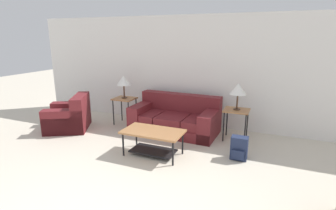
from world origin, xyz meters
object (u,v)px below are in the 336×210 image
side_table_left (125,101)px  table_lamp_left (124,81)px  table_lamp_right (238,89)px  armchair (70,117)px  side_table_right (236,113)px  coffee_table (153,137)px  couch (175,119)px  backpack (239,148)px

side_table_left → table_lamp_left: size_ratio=1.21×
table_lamp_left → table_lamp_right: size_ratio=1.00×
armchair → side_table_right: bearing=12.6°
coffee_table → table_lamp_left: size_ratio=2.01×
coffee_table → side_table_right: bearing=46.4°
armchair → table_lamp_left: size_ratio=2.30×
coffee_table → side_table_right: (1.27, 1.33, 0.23)m
couch → table_lamp_right: 1.56m
table_lamp_right → coffee_table: bearing=-133.6°
side_table_left → table_lamp_left: 0.50m
armchair → backpack: (3.89, -0.07, -0.08)m
armchair → coffee_table: size_ratio=1.14×
armchair → side_table_left: 1.33m
armchair → table_lamp_right: (3.68, 0.83, 0.79)m
coffee_table → couch: bearing=93.1°
table_lamp_right → side_table_right: bearing=82.9°
table_lamp_right → backpack: (0.21, -0.90, -0.88)m
table_lamp_left → backpack: size_ratio=1.30×
side_table_left → armchair: bearing=-140.4°
table_lamp_left → coffee_table: bearing=-43.2°
coffee_table → backpack: 1.54m
side_table_right → table_lamp_right: table_lamp_right is taller
side_table_right → backpack: size_ratio=1.57×
side_table_right → coffee_table: bearing=-133.6°
coffee_table → backpack: coffee_table is taller
couch → armchair: (-2.34, -0.80, -0.00)m
table_lamp_right → backpack: bearing=-77.1°
armchair → side_table_left: bearing=39.6°
coffee_table → armchair: bearing=168.2°
couch → armchair: size_ratio=1.57×
table_lamp_left → side_table_left: bearing=126.9°
coffee_table → side_table_left: (-1.42, 1.33, 0.23)m
table_lamp_right → armchair: bearing=-167.4°
couch → coffee_table: 1.31m
armchair → backpack: 3.89m
armchair → coffee_table: armchair is taller
backpack → side_table_right: bearing=102.9°
armchair → table_lamp_left: bearing=39.6°
coffee_table → table_lamp_right: bearing=46.4°
coffee_table → table_lamp_right: (1.27, 1.33, 0.73)m
armchair → backpack: bearing=-1.1°
couch → side_table_left: 1.38m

